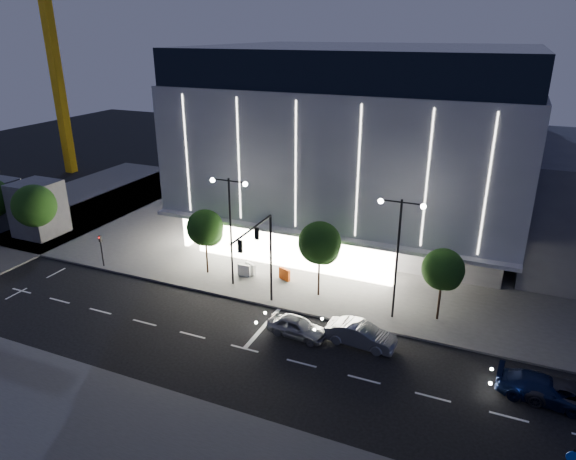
% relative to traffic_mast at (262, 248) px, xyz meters
% --- Properties ---
extents(ground, '(160.00, 160.00, 0.00)m').
position_rel_traffic_mast_xyz_m(ground, '(-1.00, -3.34, -5.03)').
color(ground, black).
rests_on(ground, ground).
extents(sidewalk_museum, '(70.00, 40.00, 0.15)m').
position_rel_traffic_mast_xyz_m(sidewalk_museum, '(4.00, 20.66, -4.95)').
color(sidewalk_museum, '#474747').
rests_on(sidewalk_museum, ground).
extents(sidewalk_west, '(16.00, 50.00, 0.15)m').
position_rel_traffic_mast_xyz_m(sidewalk_west, '(-31.00, 6.66, -4.95)').
color(sidewalk_west, '#474747').
rests_on(sidewalk_west, ground).
extents(museum, '(30.00, 25.80, 18.00)m').
position_rel_traffic_mast_xyz_m(museum, '(1.98, 18.97, 4.25)').
color(museum, '#4C4C51').
rests_on(museum, ground).
extents(traffic_mast, '(0.33, 5.89, 7.07)m').
position_rel_traffic_mast_xyz_m(traffic_mast, '(0.00, 0.00, 0.00)').
color(traffic_mast, black).
rests_on(traffic_mast, ground).
extents(street_lamp_west, '(3.16, 0.36, 9.00)m').
position_rel_traffic_mast_xyz_m(street_lamp_west, '(-4.00, 2.66, 0.93)').
color(street_lamp_west, black).
rests_on(street_lamp_west, ground).
extents(street_lamp_east, '(3.16, 0.36, 9.00)m').
position_rel_traffic_mast_xyz_m(street_lamp_east, '(9.00, 2.66, 0.93)').
color(street_lamp_east, black).
rests_on(street_lamp_east, ground).
extents(ped_signal_far, '(0.22, 0.24, 3.00)m').
position_rel_traffic_mast_xyz_m(ped_signal_far, '(-16.00, 1.16, -3.14)').
color(ped_signal_far, black).
rests_on(ped_signal_far, ground).
extents(tower_crane, '(32.00, 2.00, 28.50)m').
position_rel_traffic_mast_xyz_m(tower_crane, '(-41.92, 24.66, 15.48)').
color(tower_crane, gold).
rests_on(tower_crane, ground).
extents(tree_left, '(3.02, 3.02, 5.72)m').
position_rel_traffic_mast_xyz_m(tree_left, '(-6.97, 3.68, -0.99)').
color(tree_left, black).
rests_on(tree_left, ground).
extents(tree_mid, '(3.25, 3.25, 6.15)m').
position_rel_traffic_mast_xyz_m(tree_mid, '(3.03, 3.68, -0.69)').
color(tree_mid, black).
rests_on(tree_mid, ground).
extents(tree_right, '(2.91, 2.91, 5.51)m').
position_rel_traffic_mast_xyz_m(tree_right, '(12.03, 3.68, -1.14)').
color(tree_right, black).
rests_on(tree_right, ground).
extents(car_lead, '(4.29, 2.00, 1.42)m').
position_rel_traffic_mast_xyz_m(car_lead, '(3.56, -2.09, -4.32)').
color(car_lead, gray).
rests_on(car_lead, ground).
extents(car_second, '(4.75, 1.90, 1.54)m').
position_rel_traffic_mast_xyz_m(car_second, '(7.78, -1.42, -4.26)').
color(car_second, '#989B9F').
rests_on(car_second, ground).
extents(car_third, '(5.03, 2.35, 1.42)m').
position_rel_traffic_mast_xyz_m(car_third, '(18.60, -2.64, -4.32)').
color(car_third, '#111C41').
rests_on(car_third, ground).
extents(car_fourth, '(4.82, 2.31, 1.33)m').
position_rel_traffic_mast_xyz_m(car_fourth, '(19.95, -2.50, -4.36)').
color(car_fourth, '#333238').
rests_on(car_fourth, ground).
extents(barrier_b, '(1.10, 0.69, 1.00)m').
position_rel_traffic_mast_xyz_m(barrier_b, '(-3.49, 4.79, -4.38)').
color(barrier_b, silver).
rests_on(barrier_b, sidewalk_museum).
extents(barrier_c, '(1.11, 0.65, 1.00)m').
position_rel_traffic_mast_xyz_m(barrier_c, '(-0.45, 4.97, -4.38)').
color(barrier_c, '#DB490C').
rests_on(barrier_c, sidewalk_museum).
extents(barrier_d, '(1.10, 0.27, 1.00)m').
position_rel_traffic_mast_xyz_m(barrier_d, '(-3.84, 4.29, -4.38)').
color(barrier_d, silver).
rests_on(barrier_d, sidewalk_museum).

